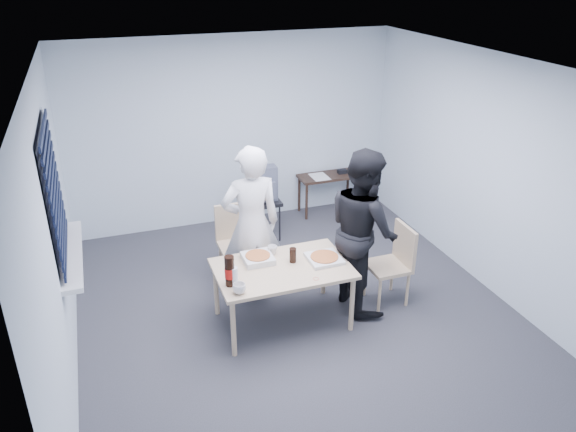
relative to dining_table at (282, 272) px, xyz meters
name	(u,v)px	position (x,y,z in m)	size (l,w,h in m)	color
room	(58,202)	(-1.99, 0.53, 0.85)	(5.00, 5.00, 5.00)	#303035
dining_table	(282,272)	(0.00, 0.00, 0.00)	(1.35, 0.85, 0.66)	tan
chair_far	(235,237)	(-0.21, 1.08, -0.08)	(0.42, 0.42, 0.89)	tan
chair_right	(395,259)	(1.29, 0.00, -0.08)	(0.42, 0.42, 0.89)	tan
person_white	(251,225)	(-0.15, 0.58, 0.29)	(0.65, 0.42, 1.77)	silver
person_black	(363,230)	(0.92, 0.08, 0.29)	(0.86, 0.47, 1.77)	black
side_table	(328,180)	(1.54, 2.41, -0.10)	(0.87, 0.39, 0.58)	#38221A
stool	(264,207)	(0.40, 1.90, -0.15)	(0.40, 0.40, 0.56)	black
backpack	(264,184)	(0.40, 1.89, 0.19)	(0.33, 0.24, 0.47)	#595E66
pizza_box_a	(258,258)	(-0.20, 0.20, 0.10)	(0.30, 0.30, 0.07)	silver
pizza_box_b	(324,258)	(0.45, -0.01, 0.08)	(0.34, 0.34, 0.05)	silver
mug_a	(239,289)	(-0.53, -0.32, 0.11)	(0.12, 0.12, 0.10)	silver
mug_b	(272,250)	(-0.01, 0.29, 0.11)	(0.10, 0.10, 0.09)	silver
cola_glass	(293,255)	(0.14, 0.06, 0.14)	(0.07, 0.07, 0.16)	black
soda_bottle	(230,271)	(-0.57, -0.15, 0.21)	(0.10, 0.10, 0.31)	black
plastic_cups	(234,276)	(-0.54, -0.16, 0.15)	(0.08, 0.08, 0.19)	silver
rubber_band	(316,279)	(0.24, -0.32, 0.06)	(0.06, 0.06, 0.00)	red
papers	(319,177)	(1.39, 2.39, -0.01)	(0.24, 0.32, 0.01)	white
black_box	(342,171)	(1.76, 2.41, 0.01)	(0.13, 0.09, 0.06)	black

